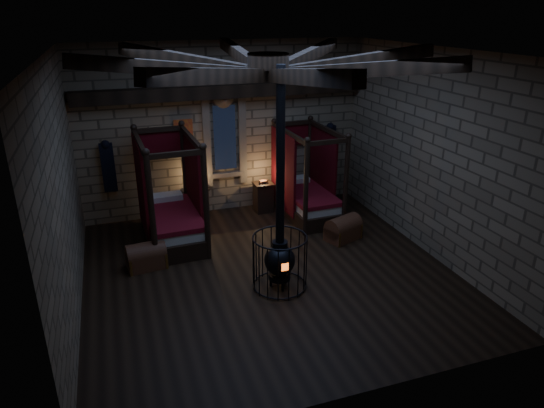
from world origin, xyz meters
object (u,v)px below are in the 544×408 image
object	(u,v)px
stove	(280,257)
bed_right	(306,194)
bed_left	(172,215)
trunk_left	(146,256)
trunk_right	(343,229)

from	to	relation	value
stove	bed_right	bearing A→B (deg)	57.89
bed_left	bed_right	bearing A→B (deg)	3.98
trunk_left	stove	bearing A→B (deg)	-40.31
bed_left	trunk_right	world-z (taller)	bed_left
trunk_left	trunk_right	bearing A→B (deg)	-7.63
bed_right	trunk_left	size ratio (longest dim) A/B	2.74
trunk_left	trunk_right	world-z (taller)	trunk_right
trunk_right	trunk_left	bearing A→B (deg)	158.04
bed_left	stove	xyz separation A→B (m)	(1.61, -2.68, 0.04)
bed_left	trunk_left	distance (m)	1.37
trunk_right	bed_right	bearing A→B (deg)	78.68
trunk_right	stove	world-z (taller)	stove
trunk_right	bed_left	bearing A→B (deg)	140.56
bed_left	trunk_left	bearing A→B (deg)	-123.04
trunk_left	trunk_right	size ratio (longest dim) A/B	0.90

